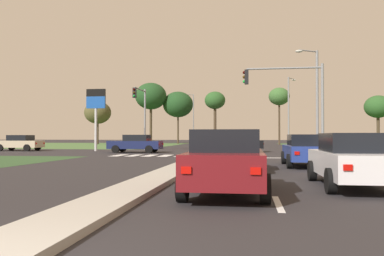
# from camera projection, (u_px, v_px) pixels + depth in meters

# --- Properties ---
(ground_plane) EXTENTS (200.00, 200.00, 0.00)m
(ground_plane) POSITION_uv_depth(u_px,v_px,m) (213.00, 153.00, 33.09)
(ground_plane) COLOR #282628
(grass_verge_far_left) EXTENTS (35.00, 35.00, 0.01)m
(grass_verge_far_left) POSITION_uv_depth(u_px,v_px,m) (61.00, 145.00, 60.93)
(grass_verge_far_left) COLOR #476B38
(grass_verge_far_left) RESTS_ON ground
(median_island_near) EXTENTS (1.20, 22.00, 0.14)m
(median_island_near) POSITION_uv_depth(u_px,v_px,m) (167.00, 174.00, 14.29)
(median_island_near) COLOR #ADA89E
(median_island_near) RESTS_ON ground
(median_island_far) EXTENTS (1.20, 36.00, 0.14)m
(median_island_far) POSITION_uv_depth(u_px,v_px,m) (228.00, 145.00, 57.84)
(median_island_far) COLOR #ADA89E
(median_island_far) RESTS_ON ground
(lane_dash_near) EXTENTS (0.14, 2.00, 0.01)m
(lane_dash_near) POSITION_uv_depth(u_px,v_px,m) (278.00, 204.00, 8.35)
(lane_dash_near) COLOR silver
(lane_dash_near) RESTS_ON ground
(lane_dash_second) EXTENTS (0.14, 2.00, 0.01)m
(lane_dash_second) POSITION_uv_depth(u_px,v_px,m) (266.00, 175.00, 14.29)
(lane_dash_second) COLOR silver
(lane_dash_second) RESTS_ON ground
(lane_dash_third) EXTENTS (0.14, 2.00, 0.01)m
(lane_dash_third) POSITION_uv_depth(u_px,v_px,m) (261.00, 164.00, 20.23)
(lane_dash_third) COLOR silver
(lane_dash_third) RESTS_ON ground
(lane_dash_fourth) EXTENTS (0.14, 2.00, 0.01)m
(lane_dash_fourth) POSITION_uv_depth(u_px,v_px,m) (258.00, 157.00, 26.16)
(lane_dash_fourth) COLOR silver
(lane_dash_fourth) RESTS_ON ground
(edge_line_right) EXTENTS (0.14, 24.00, 0.01)m
(edge_line_right) POSITION_uv_depth(u_px,v_px,m) (360.00, 175.00, 14.31)
(edge_line_right) COLOR silver
(edge_line_right) RESTS_ON ground
(stop_bar_near) EXTENTS (6.40, 0.50, 0.01)m
(stop_bar_near) POSITION_uv_depth(u_px,v_px,m) (263.00, 158.00, 25.63)
(stop_bar_near) COLOR silver
(stop_bar_near) RESTS_ON ground
(crosswalk_bar_near) EXTENTS (0.70, 2.80, 0.01)m
(crosswalk_bar_near) POSITION_uv_depth(u_px,v_px,m) (119.00, 155.00, 28.84)
(crosswalk_bar_near) COLOR silver
(crosswalk_bar_near) RESTS_ON ground
(crosswalk_bar_second) EXTENTS (0.70, 2.80, 0.01)m
(crosswalk_bar_second) POSITION_uv_depth(u_px,v_px,m) (134.00, 155.00, 28.68)
(crosswalk_bar_second) COLOR silver
(crosswalk_bar_second) RESTS_ON ground
(crosswalk_bar_third) EXTENTS (0.70, 2.80, 0.01)m
(crosswalk_bar_third) POSITION_uv_depth(u_px,v_px,m) (150.00, 156.00, 28.52)
(crosswalk_bar_third) COLOR silver
(crosswalk_bar_third) RESTS_ON ground
(crosswalk_bar_fourth) EXTENTS (0.70, 2.80, 0.01)m
(crosswalk_bar_fourth) POSITION_uv_depth(u_px,v_px,m) (166.00, 156.00, 28.36)
(crosswalk_bar_fourth) COLOR silver
(crosswalk_bar_fourth) RESTS_ON ground
(crosswalk_bar_fifth) EXTENTS (0.70, 2.80, 0.01)m
(crosswalk_bar_fifth) POSITION_uv_depth(u_px,v_px,m) (182.00, 156.00, 28.20)
(crosswalk_bar_fifth) COLOR silver
(crosswalk_bar_fifth) RESTS_ON ground
(crosswalk_bar_sixth) EXTENTS (0.70, 2.80, 0.01)m
(crosswalk_bar_sixth) POSITION_uv_depth(u_px,v_px,m) (198.00, 156.00, 28.04)
(crosswalk_bar_sixth) COLOR silver
(crosswalk_bar_sixth) RESTS_ON ground
(crosswalk_bar_seventh) EXTENTS (0.70, 2.80, 0.01)m
(crosswalk_bar_seventh) POSITION_uv_depth(u_px,v_px,m) (214.00, 156.00, 27.87)
(crosswalk_bar_seventh) COLOR silver
(crosswalk_bar_seventh) RESTS_ON ground
(crosswalk_bar_eighth) EXTENTS (0.70, 2.80, 0.01)m
(crosswalk_bar_eighth) POSITION_uv_depth(u_px,v_px,m) (231.00, 156.00, 27.71)
(crosswalk_bar_eighth) COLOR silver
(crosswalk_bar_eighth) RESTS_ON ground
(car_maroon_near) EXTENTS (1.98, 4.46, 1.57)m
(car_maroon_near) POSITION_uv_depth(u_px,v_px,m) (227.00, 161.00, 9.83)
(car_maroon_near) COLOR maroon
(car_maroon_near) RESTS_ON ground
(car_navy_second) EXTENTS (4.49, 2.10, 1.51)m
(car_navy_second) POSITION_uv_depth(u_px,v_px,m) (136.00, 143.00, 33.81)
(car_navy_second) COLOR #161E47
(car_navy_second) RESTS_ON ground
(car_blue_third) EXTENTS (2.09, 4.54, 1.49)m
(car_blue_third) POSITION_uv_depth(u_px,v_px,m) (307.00, 150.00, 18.57)
(car_blue_third) COLOR navy
(car_blue_third) RESTS_ON ground
(car_white_fourth) EXTENTS (1.95, 4.57, 1.50)m
(car_white_fourth) POSITION_uv_depth(u_px,v_px,m) (353.00, 159.00, 11.06)
(car_white_fourth) COLOR silver
(car_white_fourth) RESTS_ON ground
(car_red_fifth) EXTENTS (1.98, 4.41, 1.62)m
(car_red_fifth) POSITION_uv_depth(u_px,v_px,m) (202.00, 141.00, 44.32)
(car_red_fifth) COLOR #A31919
(car_red_fifth) RESTS_ON ground
(car_black_sixth) EXTENTS (4.60, 2.07, 1.54)m
(car_black_sixth) POSITION_uv_depth(u_px,v_px,m) (237.00, 143.00, 35.14)
(car_black_sixth) COLOR black
(car_black_sixth) RESTS_ON ground
(car_beige_seventh) EXTENTS (4.25, 2.07, 1.49)m
(car_beige_seventh) POSITION_uv_depth(u_px,v_px,m) (20.00, 143.00, 37.54)
(car_beige_seventh) COLOR #BCAD8E
(car_beige_seventh) RESTS_ON ground
(car_teal_eighth) EXTENTS (2.02, 4.54, 1.52)m
(car_teal_eighth) POSITION_uv_depth(u_px,v_px,m) (233.00, 152.00, 16.28)
(car_teal_eighth) COLOR #19565B
(car_teal_eighth) RESTS_ON ground
(traffic_signal_near_right) EXTENTS (5.18, 0.32, 6.07)m
(traffic_signal_near_right) POSITION_uv_depth(u_px,v_px,m) (294.00, 93.00, 25.83)
(traffic_signal_near_right) COLOR gray
(traffic_signal_near_right) RESTS_ON ground
(traffic_signal_far_left) EXTENTS (0.32, 4.14, 6.19)m
(traffic_signal_far_left) POSITION_uv_depth(u_px,v_px,m) (141.00, 108.00, 39.40)
(traffic_signal_far_left) COLOR gray
(traffic_signal_far_left) RESTS_ON ground
(street_lamp_second) EXTENTS (1.85, 1.14, 8.01)m
(street_lamp_second) POSITION_uv_depth(u_px,v_px,m) (315.00, 96.00, 30.63)
(street_lamp_second) COLOR gray
(street_lamp_second) RESTS_ON ground
(street_lamp_third) EXTENTS (1.23, 1.73, 9.20)m
(street_lamp_third) POSITION_uv_depth(u_px,v_px,m) (289.00, 108.00, 52.81)
(street_lamp_third) COLOR gray
(street_lamp_third) RESTS_ON ground
(street_lamp_fourth) EXTENTS (2.23, 1.41, 9.79)m
(street_lamp_fourth) POSITION_uv_depth(u_px,v_px,m) (193.00, 116.00, 80.52)
(street_lamp_fourth) COLOR gray
(street_lamp_fourth) RESTS_ON ground
(pedestrian_at_median) EXTENTS (0.34, 0.34, 1.73)m
(pedestrian_at_median) POSITION_uv_depth(u_px,v_px,m) (222.00, 138.00, 42.46)
(pedestrian_at_median) COLOR #4C4C4C
(pedestrian_at_median) RESTS_ON median_island_far
(fuel_price_totem) EXTENTS (1.80, 0.24, 5.77)m
(fuel_price_totem) POSITION_uv_depth(u_px,v_px,m) (96.00, 106.00, 37.09)
(fuel_price_totem) COLOR silver
(fuel_price_totem) RESTS_ON ground
(treeline_near) EXTENTS (4.50, 4.50, 7.28)m
(treeline_near) POSITION_uv_depth(u_px,v_px,m) (98.00, 113.00, 67.73)
(treeline_near) COLOR #423323
(treeline_near) RESTS_ON ground
(treeline_second) EXTENTS (5.44, 5.44, 10.62)m
(treeline_second) POSITION_uv_depth(u_px,v_px,m) (151.00, 96.00, 69.28)
(treeline_second) COLOR #423323
(treeline_second) RESTS_ON ground
(treeline_third) EXTENTS (5.33, 5.33, 9.21)m
(treeline_third) POSITION_uv_depth(u_px,v_px,m) (178.00, 105.00, 70.35)
(treeline_third) COLOR #423323
(treeline_third) RESTS_ON ground
(treeline_fourth) EXTENTS (3.39, 3.39, 8.68)m
(treeline_fourth) POSITION_uv_depth(u_px,v_px,m) (215.00, 101.00, 65.41)
(treeline_fourth) COLOR #423323
(treeline_fourth) RESTS_ON ground
(treeline_fifth) EXTENTS (3.27, 3.27, 9.02)m
(treeline_fifth) POSITION_uv_depth(u_px,v_px,m) (279.00, 97.00, 62.91)
(treeline_fifth) COLOR #423323
(treeline_fifth) RESTS_ON ground
(treeline_sixth) EXTENTS (4.22, 4.22, 7.85)m
(treeline_sixth) POSITION_uv_depth(u_px,v_px,m) (378.00, 107.00, 63.54)
(treeline_sixth) COLOR #423323
(treeline_sixth) RESTS_ON ground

